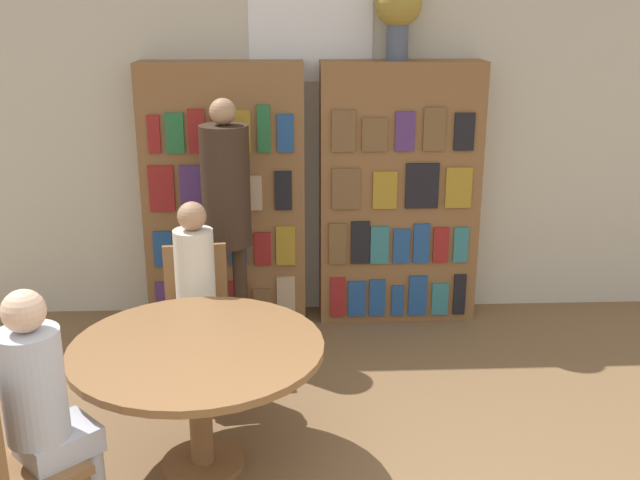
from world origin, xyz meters
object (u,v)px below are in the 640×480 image
reading_table (198,363)px  seated_reader_left (196,290)px  bookshelf_left (225,196)px  seated_reader_right (45,403)px  librarian_standing (226,198)px  flower_vase (398,9)px  bookshelf_right (399,194)px  chair_left_side (197,308)px  chair_near_camera (11,462)px

reading_table → seated_reader_left: 0.81m
bookshelf_left → seated_reader_right: (-0.59, -2.53, -0.27)m
librarian_standing → seated_reader_left: bearing=-102.4°
bookshelf_left → flower_vase: size_ratio=3.50×
seated_reader_left → flower_vase: bearing=-145.6°
bookshelf_right → flower_vase: (-0.04, 0.01, 1.34)m
bookshelf_left → chair_left_side: (-0.12, -1.00, -0.48)m
reading_table → librarian_standing: bearing=87.9°
bookshelf_right → seated_reader_right: (-1.90, -2.53, -0.27)m
bookshelf_right → librarian_standing: bookshelf_right is taller
bookshelf_left → chair_left_side: 1.12m
seated_reader_right → librarian_standing: bearing=119.5°
seated_reader_left → seated_reader_right: 1.43m
reading_table → chair_near_camera: 0.99m
bookshelf_left → reading_table: size_ratio=1.51×
flower_vase → seated_reader_right: bearing=-126.2°
flower_vase → chair_near_camera: bearing=-126.8°
flower_vase → chair_near_camera: 3.78m
bookshelf_right → chair_left_side: size_ratio=2.20×
chair_left_side → librarian_standing: (0.17, 0.50, 0.60)m
chair_left_side → librarian_standing: librarian_standing is taller
chair_left_side → seated_reader_right: seated_reader_right is taller
chair_near_camera → chair_left_side: size_ratio=1.00×
bookshelf_right → bookshelf_left: bearing=180.0°
bookshelf_left → chair_near_camera: size_ratio=2.20×
bookshelf_right → chair_near_camera: bearing=-127.5°
flower_vase → reading_table: (-1.26, -1.98, -1.71)m
bookshelf_right → librarian_standing: size_ratio=1.11×
reading_table → chair_near_camera: bearing=-137.2°
flower_vase → librarian_standing: bearing=-157.3°
bookshelf_left → seated_reader_right: size_ratio=1.58×
bookshelf_right → seated_reader_right: bookshelf_right is taller
bookshelf_left → librarian_standing: 0.52m
chair_near_camera → chair_left_side: bearing=117.0°
chair_left_side → librarian_standing: 0.80m
bookshelf_left → seated_reader_left: bookshelf_left is taller
bookshelf_right → seated_reader_right: 3.17m
bookshelf_right → librarian_standing: (-1.25, -0.50, 0.12)m
bookshelf_left → chair_near_camera: 2.79m
flower_vase → seated_reader_left: flower_vase is taller
reading_table → seated_reader_right: (-0.59, -0.55, 0.10)m
bookshelf_left → bookshelf_right: (1.31, -0.00, -0.00)m
bookshelf_left → bookshelf_right: bearing=-0.0°
reading_table → seated_reader_left: size_ratio=1.05×
chair_left_side → seated_reader_left: 0.27m
seated_reader_right → librarian_standing: 2.16m
chair_near_camera → chair_left_side: (0.61, 1.65, 0.00)m
chair_near_camera → librarian_standing: librarian_standing is taller
seated_reader_right → chair_near_camera: bearing=-90.0°
bookshelf_left → reading_table: 2.01m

